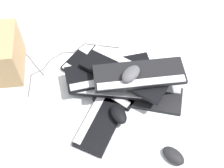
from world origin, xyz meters
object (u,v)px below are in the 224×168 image
keyboard_1 (101,79)px  keyboard_3 (115,85)px  keyboard_0 (138,94)px  keyboard_5 (124,73)px  keyboard_6 (139,75)px  mouse_2 (131,74)px  keyboard_4 (109,73)px  mouse_1 (119,114)px  keyboard_2 (106,112)px  cardboard_box (2,54)px  mouse_3 (173,156)px

keyboard_1 → keyboard_3: size_ratio=1.01×
keyboard_0 → keyboard_5: 0.13m
keyboard_0 → keyboard_6: 0.13m
keyboard_5 → mouse_2: size_ratio=4.17×
keyboard_4 → keyboard_6: (0.15, -0.05, 0.06)m
mouse_1 → mouse_2: 0.20m
keyboard_3 → keyboard_2: bearing=-106.0°
keyboard_4 → cardboard_box: 0.55m
keyboard_5 → mouse_1: size_ratio=4.17×
keyboard_2 → keyboard_4: 0.20m
keyboard_6 → keyboard_1: bearing=166.0°
keyboard_0 → mouse_3: mouse_3 is taller
mouse_3 → mouse_1: bearing=-176.3°
keyboard_1 → keyboard_4: size_ratio=0.97×
keyboard_6 → mouse_3: bearing=-65.4°
keyboard_4 → keyboard_5: bearing=-13.5°
keyboard_3 → keyboard_4: bearing=122.4°
keyboard_2 → mouse_2: bearing=48.1°
keyboard_1 → mouse_3: 0.53m
keyboard_1 → mouse_3: bearing=-48.8°
keyboard_2 → keyboard_5: size_ratio=1.01×
keyboard_3 → mouse_2: (0.07, -0.01, 0.13)m
keyboard_5 → mouse_2: bearing=-59.2°
keyboard_2 → keyboard_4: size_ratio=1.00×
keyboard_4 → mouse_2: bearing=-32.7°
keyboard_2 → keyboard_5: bearing=64.8°
keyboard_2 → keyboard_1: bearing=100.5°
keyboard_4 → cardboard_box: bearing=174.2°
keyboard_0 → keyboard_5: keyboard_5 is taller
keyboard_4 → mouse_2: 0.16m
keyboard_1 → mouse_2: (0.15, -0.07, 0.16)m
keyboard_1 → mouse_2: mouse_2 is taller
keyboard_3 → cardboard_box: size_ratio=1.72×
mouse_1 → mouse_3: bearing=-154.4°
keyboard_5 → keyboard_6: (0.07, -0.03, 0.03)m
keyboard_1 → keyboard_5: size_ratio=0.98×
keyboard_6 → keyboard_5: bearing=158.4°
keyboard_1 → keyboard_5: 0.15m
keyboard_0 → cardboard_box: 0.72m
mouse_2 → cardboard_box: (-0.66, 0.12, -0.05)m
keyboard_3 → keyboard_4: 0.07m
keyboard_2 → mouse_3: mouse_3 is taller
cardboard_box → keyboard_2: bearing=-24.6°
keyboard_6 → mouse_3: keyboard_6 is taller
keyboard_4 → keyboard_2: bearing=-91.8°
keyboard_6 → mouse_3: 0.41m
keyboard_0 → mouse_2: 0.16m
keyboard_2 → keyboard_3: keyboard_3 is taller
keyboard_3 → mouse_2: 0.15m
mouse_3 → cardboard_box: 0.98m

